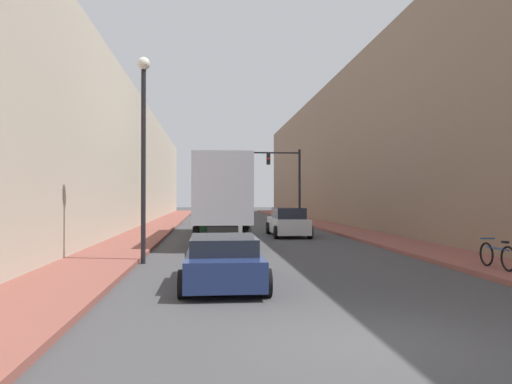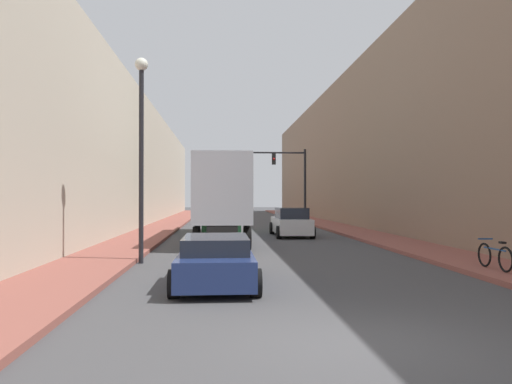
{
  "view_description": "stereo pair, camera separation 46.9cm",
  "coord_description": "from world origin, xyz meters",
  "px_view_note": "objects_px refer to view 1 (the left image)",
  "views": [
    {
      "loc": [
        -2.57,
        -7.35,
        2.24
      ],
      "look_at": [
        -0.61,
        13.4,
        2.44
      ],
      "focal_mm": 35.0,
      "sensor_mm": 36.0,
      "label": 1
    },
    {
      "loc": [
        -2.1,
        -7.39,
        2.24
      ],
      "look_at": [
        -0.61,
        13.4,
        2.44
      ],
      "focal_mm": 35.0,
      "sensor_mm": 36.0,
      "label": 2
    }
  ],
  "objects_px": {
    "sedan_car": "(223,261)",
    "traffic_signal_gantry": "(276,171)",
    "semi_truck": "(219,196)",
    "street_lamp": "(143,131)",
    "parked_bicycle": "(497,256)",
    "suv_car": "(288,223)"
  },
  "relations": [
    {
      "from": "suv_car",
      "to": "street_lamp",
      "type": "bearing_deg",
      "value": -121.05
    },
    {
      "from": "sedan_car",
      "to": "street_lamp",
      "type": "relative_size",
      "value": 0.65
    },
    {
      "from": "suv_car",
      "to": "street_lamp",
      "type": "distance_m",
      "value": 13.46
    },
    {
      "from": "sedan_car",
      "to": "traffic_signal_gantry",
      "type": "distance_m",
      "value": 28.02
    },
    {
      "from": "semi_truck",
      "to": "traffic_signal_gantry",
      "type": "xyz_separation_m",
      "value": [
        4.85,
        13.06,
        2.0
      ]
    },
    {
      "from": "semi_truck",
      "to": "sedan_car",
      "type": "height_order",
      "value": "semi_truck"
    },
    {
      "from": "suv_car",
      "to": "sedan_car",
      "type": "bearing_deg",
      "value": -105.0
    },
    {
      "from": "suv_car",
      "to": "traffic_signal_gantry",
      "type": "distance_m",
      "value": 12.44
    },
    {
      "from": "semi_truck",
      "to": "sedan_car",
      "type": "distance_m",
      "value": 14.35
    },
    {
      "from": "street_lamp",
      "to": "suv_car",
      "type": "bearing_deg",
      "value": 58.95
    },
    {
      "from": "semi_truck",
      "to": "sedan_car",
      "type": "xyz_separation_m",
      "value": [
        -0.19,
        -14.25,
        -1.69
      ]
    },
    {
      "from": "traffic_signal_gantry",
      "to": "parked_bicycle",
      "type": "bearing_deg",
      "value": -83.6
    },
    {
      "from": "street_lamp",
      "to": "parked_bicycle",
      "type": "xyz_separation_m",
      "value": [
        10.54,
        -3.24,
        -3.91
      ]
    },
    {
      "from": "traffic_signal_gantry",
      "to": "street_lamp",
      "type": "distance_m",
      "value": 24.22
    },
    {
      "from": "traffic_signal_gantry",
      "to": "parked_bicycle",
      "type": "distance_m",
      "value": 26.67
    },
    {
      "from": "semi_truck",
      "to": "street_lamp",
      "type": "distance_m",
      "value": 10.53
    },
    {
      "from": "suv_car",
      "to": "traffic_signal_gantry",
      "type": "bearing_deg",
      "value": 85.62
    },
    {
      "from": "sedan_car",
      "to": "parked_bicycle",
      "type": "relative_size",
      "value": 2.48
    },
    {
      "from": "sedan_car",
      "to": "street_lamp",
      "type": "xyz_separation_m",
      "value": [
        -2.55,
        4.31,
        3.83
      ]
    },
    {
      "from": "street_lamp",
      "to": "semi_truck",
      "type": "bearing_deg",
      "value": 74.59
    },
    {
      "from": "sedan_car",
      "to": "street_lamp",
      "type": "height_order",
      "value": "street_lamp"
    },
    {
      "from": "sedan_car",
      "to": "parked_bicycle",
      "type": "height_order",
      "value": "sedan_car"
    }
  ]
}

